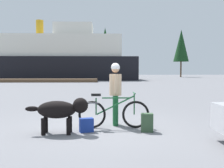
{
  "coord_description": "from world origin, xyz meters",
  "views": [
    {
      "loc": [
        0.11,
        -6.69,
        1.46
      ],
      "look_at": [
        0.36,
        1.57,
        1.03
      ],
      "focal_mm": 42.81,
      "sensor_mm": 36.0,
      "label": 1
    }
  ],
  "objects_px": {
    "dog": "(61,110)",
    "backpack": "(147,123)",
    "bicycle": "(113,113)",
    "ferry_boat": "(59,59)",
    "handbag_pannier": "(86,125)",
    "person_cyclist": "(115,88)"
  },
  "relations": [
    {
      "from": "bicycle",
      "to": "handbag_pannier",
      "type": "relative_size",
      "value": 5.45
    },
    {
      "from": "bicycle",
      "to": "dog",
      "type": "xyz_separation_m",
      "value": [
        -1.22,
        -0.54,
        0.17
      ]
    },
    {
      "from": "bicycle",
      "to": "backpack",
      "type": "height_order",
      "value": "bicycle"
    },
    {
      "from": "dog",
      "to": "backpack",
      "type": "distance_m",
      "value": 2.04
    },
    {
      "from": "bicycle",
      "to": "person_cyclist",
      "type": "bearing_deg",
      "value": 79.86
    },
    {
      "from": "person_cyclist",
      "to": "handbag_pannier",
      "type": "height_order",
      "value": "person_cyclist"
    },
    {
      "from": "handbag_pannier",
      "to": "ferry_boat",
      "type": "bearing_deg",
      "value": 100.35
    },
    {
      "from": "dog",
      "to": "backpack",
      "type": "bearing_deg",
      "value": 3.76
    },
    {
      "from": "dog",
      "to": "person_cyclist",
      "type": "bearing_deg",
      "value": 35.8
    },
    {
      "from": "person_cyclist",
      "to": "ferry_boat",
      "type": "height_order",
      "value": "ferry_boat"
    },
    {
      "from": "person_cyclist",
      "to": "dog",
      "type": "xyz_separation_m",
      "value": [
        -1.29,
        -0.93,
        -0.43
      ]
    },
    {
      "from": "bicycle",
      "to": "ferry_boat",
      "type": "height_order",
      "value": "ferry_boat"
    },
    {
      "from": "ferry_boat",
      "to": "bicycle",
      "type": "bearing_deg",
      "value": -78.49
    },
    {
      "from": "bicycle",
      "to": "handbag_pannier",
      "type": "height_order",
      "value": "bicycle"
    },
    {
      "from": "person_cyclist",
      "to": "dog",
      "type": "relative_size",
      "value": 1.15
    },
    {
      "from": "person_cyclist",
      "to": "bicycle",
      "type": "bearing_deg",
      "value": -100.14
    },
    {
      "from": "person_cyclist",
      "to": "ferry_boat",
      "type": "relative_size",
      "value": 0.07
    },
    {
      "from": "dog",
      "to": "handbag_pannier",
      "type": "distance_m",
      "value": 0.71
    },
    {
      "from": "backpack",
      "to": "handbag_pannier",
      "type": "bearing_deg",
      "value": 179.24
    },
    {
      "from": "bicycle",
      "to": "handbag_pannier",
      "type": "xyz_separation_m",
      "value": [
        -0.65,
        -0.39,
        -0.21
      ]
    },
    {
      "from": "backpack",
      "to": "handbag_pannier",
      "type": "distance_m",
      "value": 1.44
    },
    {
      "from": "bicycle",
      "to": "ferry_boat",
      "type": "distance_m",
      "value": 35.14
    }
  ]
}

